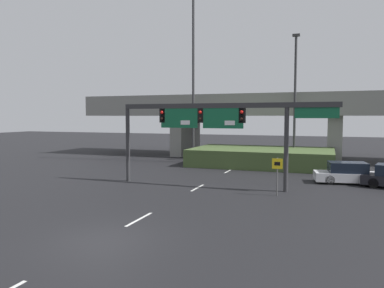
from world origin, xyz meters
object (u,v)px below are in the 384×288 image
at_px(highway_light_pole_near, 193,72).
at_px(highway_light_pole_far, 295,96).
at_px(speed_limit_sign, 277,171).
at_px(signal_gantry, 214,119).
at_px(parked_sedan_near_right, 349,174).

relative_size(highway_light_pole_near, highway_light_pole_far, 1.37).
distance_m(speed_limit_sign, highway_light_pole_far, 16.72).
relative_size(signal_gantry, highway_light_pole_near, 0.83).
relative_size(highway_light_pole_near, parked_sedan_near_right, 3.48).
bearing_deg(parked_sedan_near_right, signal_gantry, -160.90).
bearing_deg(parked_sedan_near_right, speed_limit_sign, -134.23).
bearing_deg(speed_limit_sign, highway_light_pole_far, 91.55).
xyz_separation_m(speed_limit_sign, highway_light_pole_near, (-9.96, 13.13, 7.53)).
relative_size(speed_limit_sign, parked_sedan_near_right, 0.45).
bearing_deg(signal_gantry, highway_light_pole_far, 75.25).
bearing_deg(speed_limit_sign, parked_sedan_near_right, 54.82).
distance_m(highway_light_pole_near, parked_sedan_near_right, 17.91).
bearing_deg(speed_limit_sign, signal_gantry, 161.69).
height_order(speed_limit_sign, highway_light_pole_far, highway_light_pole_far).
height_order(signal_gantry, parked_sedan_near_right, signal_gantry).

